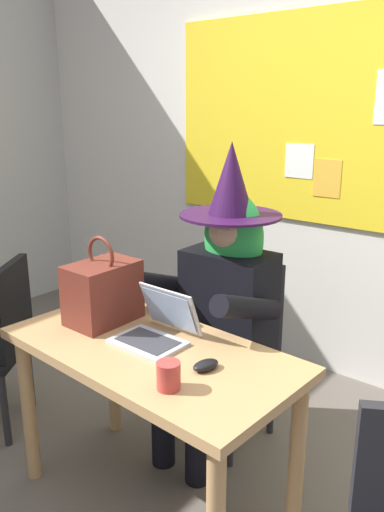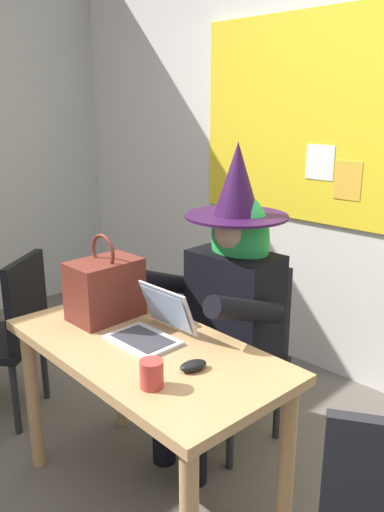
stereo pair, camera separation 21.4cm
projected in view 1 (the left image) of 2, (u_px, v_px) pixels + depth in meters
The scene contains 8 objects.
wall_back_bulletin at pixel (356, 134), 2.88m from camera, with size 5.33×1.76×2.93m.
desk_main at pixel (150, 373), 2.02m from camera, with size 1.20×0.65×0.73m.
chair_at_desk at pixel (235, 339), 2.58m from camera, with size 0.44×0.44×0.90m.
person_costumed at pixel (222, 290), 2.40m from camera, with size 0.60×0.71×1.48m.
laptop at pixel (157, 329), 2.03m from camera, with size 0.28×0.27×0.20m.
computer_mouse at pixel (206, 365), 1.81m from camera, with size 0.06×0.10×0.03m, color black.
handbag at pixel (103, 292), 2.19m from camera, with size 0.20×0.30×0.38m.
coffee_mug at pixel (169, 376), 1.68m from camera, with size 0.08×0.08×0.10m, color #B23833.
Camera 1 is at (1.17, -1.15, 1.63)m, focal length 36.12 mm.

